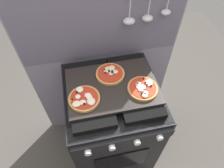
{
  "coord_description": "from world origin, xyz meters",
  "views": [
    {
      "loc": [
        -0.15,
        -0.72,
        1.83
      ],
      "look_at": [
        0.0,
        0.0,
        0.93
      ],
      "focal_mm": 31.42,
      "sensor_mm": 36.0,
      "label": 1
    }
  ],
  "objects_px": {
    "stove": "(112,123)",
    "pizza_right": "(143,88)",
    "pizza_center": "(110,74)",
    "baking_tray": "(112,86)",
    "pizza_left": "(84,99)"
  },
  "relations": [
    {
      "from": "stove",
      "to": "pizza_center",
      "type": "bearing_deg",
      "value": 85.86
    },
    {
      "from": "stove",
      "to": "pizza_center",
      "type": "distance_m",
      "value": 0.49
    },
    {
      "from": "stove",
      "to": "baking_tray",
      "type": "height_order",
      "value": "baking_tray"
    },
    {
      "from": "stove",
      "to": "baking_tray",
      "type": "bearing_deg",
      "value": 90.0
    },
    {
      "from": "baking_tray",
      "to": "pizza_right",
      "type": "bearing_deg",
      "value": -22.85
    },
    {
      "from": "baking_tray",
      "to": "pizza_center",
      "type": "relative_size",
      "value": 3.03
    },
    {
      "from": "pizza_right",
      "to": "pizza_center",
      "type": "height_order",
      "value": "same"
    },
    {
      "from": "stove",
      "to": "pizza_right",
      "type": "bearing_deg",
      "value": -22.38
    },
    {
      "from": "pizza_right",
      "to": "pizza_left",
      "type": "bearing_deg",
      "value": -179.72
    },
    {
      "from": "pizza_left",
      "to": "pizza_center",
      "type": "height_order",
      "value": "same"
    },
    {
      "from": "pizza_right",
      "to": "baking_tray",
      "type": "bearing_deg",
      "value": 157.15
    },
    {
      "from": "baking_tray",
      "to": "pizza_center",
      "type": "distance_m",
      "value": 0.09
    },
    {
      "from": "stove",
      "to": "pizza_right",
      "type": "height_order",
      "value": "pizza_right"
    },
    {
      "from": "pizza_left",
      "to": "pizza_right",
      "type": "bearing_deg",
      "value": 0.28
    },
    {
      "from": "baking_tray",
      "to": "pizza_center",
      "type": "xyz_separation_m",
      "value": [
        0.01,
        0.08,
        0.02
      ]
    }
  ]
}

